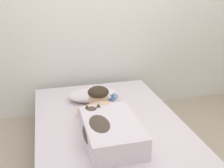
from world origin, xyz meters
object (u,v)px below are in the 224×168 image
object	(u,v)px
coffee_cup	(111,97)
cell_phone	(89,142)
person_lying	(107,121)
dog	(99,130)
pillow	(93,94)
bed	(109,141)

from	to	relation	value
coffee_cup	cell_phone	xyz separation A→B (m)	(-0.36, -0.72, -0.03)
person_lying	dog	distance (m)	0.15
pillow	bed	bearing A→B (deg)	-84.04
pillow	coffee_cup	distance (m)	0.20
pillow	dog	world-z (taller)	dog
person_lying	cell_phone	distance (m)	0.23
person_lying	cell_phone	xyz separation A→B (m)	(-0.18, -0.11, -0.10)
bed	person_lying	xyz separation A→B (m)	(-0.06, -0.16, 0.31)
bed	coffee_cup	bearing A→B (deg)	74.44
bed	cell_phone	size ratio (longest dim) A/B	13.94
pillow	person_lying	bearing A→B (deg)	-90.16
person_lying	dog	size ratio (longest dim) A/B	1.60
person_lying	coffee_cup	xyz separation A→B (m)	(0.18, 0.62, -0.07)
cell_phone	coffee_cup	bearing A→B (deg)	63.60
coffee_cup	pillow	bearing A→B (deg)	158.42
pillow	dog	size ratio (longest dim) A/B	0.90
person_lying	coffee_cup	bearing A→B (deg)	73.42
pillow	coffee_cup	size ratio (longest dim) A/B	4.16
coffee_cup	bed	bearing A→B (deg)	-105.56
person_lying	cell_phone	world-z (taller)	person_lying
bed	dog	distance (m)	0.44
cell_phone	bed	bearing A→B (deg)	49.11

